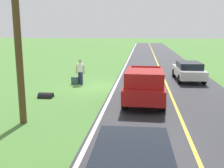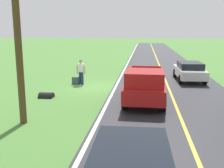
# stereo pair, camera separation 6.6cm
# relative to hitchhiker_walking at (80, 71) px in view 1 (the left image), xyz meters

# --- Properties ---
(ground_plane) EXTENTS (200.00, 200.00, 0.00)m
(ground_plane) POSITION_rel_hitchhiker_walking_xyz_m (-1.31, 0.76, -0.98)
(ground_plane) COLOR #4C7F38
(road_surface) EXTENTS (7.42, 120.00, 0.00)m
(road_surface) POSITION_rel_hitchhiker_walking_xyz_m (-6.03, 0.76, -0.98)
(road_surface) COLOR #28282D
(road_surface) RESTS_ON ground
(lane_edge_line) EXTENTS (0.16, 117.60, 0.00)m
(lane_edge_line) POSITION_rel_hitchhiker_walking_xyz_m (-2.50, 0.76, -0.98)
(lane_edge_line) COLOR silver
(lane_edge_line) RESTS_ON ground
(lane_centre_line) EXTENTS (0.14, 117.60, 0.00)m
(lane_centre_line) POSITION_rel_hitchhiker_walking_xyz_m (-6.03, 0.76, -0.98)
(lane_centre_line) COLOR gold
(lane_centre_line) RESTS_ON ground
(hitchhiker_walking) EXTENTS (0.62, 0.52, 1.75)m
(hitchhiker_walking) POSITION_rel_hitchhiker_walking_xyz_m (0.00, 0.00, 0.00)
(hitchhiker_walking) COLOR navy
(hitchhiker_walking) RESTS_ON ground
(suitcase_carried) EXTENTS (0.47, 0.22, 0.51)m
(suitcase_carried) POSITION_rel_hitchhiker_walking_xyz_m (0.42, 0.06, -0.72)
(suitcase_carried) COLOR #384C56
(suitcase_carried) RESTS_ON ground
(pickup_truck_passing) EXTENTS (2.21, 5.45, 1.82)m
(pickup_truck_passing) POSITION_rel_hitchhiker_walking_xyz_m (-4.45, 4.24, -0.01)
(pickup_truck_passing) COLOR #B21919
(pickup_truck_passing) RESTS_ON ground
(sedan_near_oncoming) EXTENTS (2.03, 4.45, 1.41)m
(sedan_near_oncoming) POSITION_rel_hitchhiker_walking_xyz_m (-7.80, -2.39, -0.23)
(sedan_near_oncoming) COLOR silver
(sedan_near_oncoming) RESTS_ON ground
(utility_pole_roadside) EXTENTS (0.28, 0.28, 7.90)m
(utility_pole_roadside) POSITION_rel_hitchhiker_walking_xyz_m (0.54, 8.10, 2.97)
(utility_pole_roadside) COLOR brown
(utility_pole_roadside) RESTS_ON ground
(drainage_culvert) EXTENTS (0.80, 0.60, 0.60)m
(drainage_culvert) POSITION_rel_hitchhiker_walking_xyz_m (1.11, 3.95, -0.98)
(drainage_culvert) COLOR black
(drainage_culvert) RESTS_ON ground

